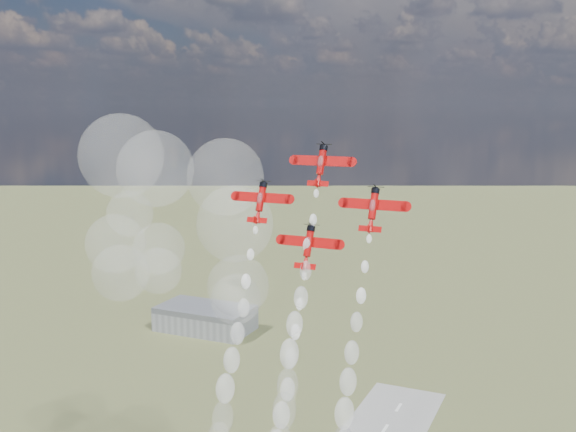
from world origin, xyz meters
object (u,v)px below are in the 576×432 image
at_px(plane_lead, 321,164).
at_px(plane_slot, 308,246).
at_px(plane_left, 261,201).
at_px(hangar, 205,318).
at_px(plane_right, 373,208).

xyz_separation_m(plane_lead, plane_slot, (0.00, -6.70, -15.84)).
distance_m(plane_lead, plane_slot, 17.20).
bearing_deg(plane_left, plane_slot, -15.25).
relative_size(hangar, plane_slot, 3.90).
bearing_deg(plane_right, plane_left, 180.00).
distance_m(plane_left, plane_slot, 14.99).
height_order(plane_left, plane_slot, plane_left).
distance_m(plane_right, plane_slot, 14.99).
bearing_deg(plane_slot, plane_right, 15.25).
distance_m(plane_left, plane_right, 24.57).
height_order(plane_lead, plane_left, plane_lead).
relative_size(plane_lead, plane_left, 1.00).
distance_m(hangar, plane_slot, 238.18).
relative_size(plane_lead, plane_slot, 1.00).
bearing_deg(hangar, plane_lead, -52.21).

